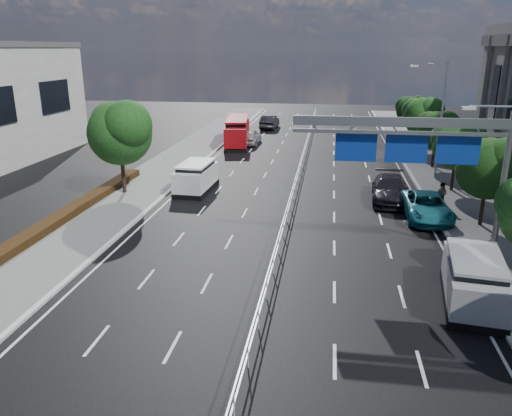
# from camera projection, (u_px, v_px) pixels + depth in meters

# --- Properties ---
(ground) EXTENTS (160.00, 160.00, 0.00)m
(ground) POSITION_uv_depth(u_px,v_px,m) (252.00, 354.00, 17.01)
(ground) COLOR black
(ground) RESTS_ON ground
(kerb_near) EXTENTS (0.25, 140.00, 0.15)m
(kerb_near) POSITION_uv_depth(u_px,v_px,m) (9.00, 331.00, 18.24)
(kerb_near) COLOR silver
(kerb_near) RESTS_ON ground
(median_fence) EXTENTS (0.05, 85.00, 1.02)m
(median_fence) POSITION_uv_depth(u_px,v_px,m) (297.00, 177.00, 38.03)
(median_fence) COLOR silver
(median_fence) RESTS_ON ground
(overhead_gantry) EXTENTS (10.24, 0.38, 7.45)m
(overhead_gantry) POSITION_uv_depth(u_px,v_px,m) (423.00, 143.00, 23.82)
(overhead_gantry) COLOR gray
(overhead_gantry) RESTS_ON ground
(streetlight_far) EXTENTS (2.78, 2.40, 9.00)m
(streetlight_far) POSITION_uv_depth(u_px,v_px,m) (438.00, 112.00, 38.43)
(streetlight_far) COLOR gray
(streetlight_far) RESTS_ON ground
(near_tree_back) EXTENTS (4.84, 4.51, 6.69)m
(near_tree_back) POSITION_uv_depth(u_px,v_px,m) (120.00, 130.00, 34.18)
(near_tree_back) COLOR black
(near_tree_back) RESTS_ON ground
(far_tree_d) EXTENTS (3.85, 3.59, 5.34)m
(far_tree_d) POSITION_uv_depth(u_px,v_px,m) (489.00, 165.00, 27.94)
(far_tree_d) COLOR black
(far_tree_d) RESTS_ON ground
(far_tree_e) EXTENTS (3.63, 3.38, 5.13)m
(far_tree_e) POSITION_uv_depth(u_px,v_px,m) (458.00, 143.00, 35.05)
(far_tree_e) COLOR black
(far_tree_e) RESTS_ON ground
(far_tree_f) EXTENTS (3.52, 3.28, 5.02)m
(far_tree_f) POSITION_uv_depth(u_px,v_px,m) (437.00, 128.00, 42.13)
(far_tree_f) COLOR black
(far_tree_f) RESTS_ON ground
(far_tree_g) EXTENTS (3.96, 3.69, 5.45)m
(far_tree_g) POSITION_uv_depth(u_px,v_px,m) (422.00, 114.00, 49.11)
(far_tree_g) COLOR black
(far_tree_g) RESTS_ON ground
(far_tree_h) EXTENTS (3.41, 3.18, 4.91)m
(far_tree_h) POSITION_uv_depth(u_px,v_px,m) (411.00, 108.00, 56.28)
(far_tree_h) COLOR black
(far_tree_h) RESTS_ON ground
(white_minivan) EXTENTS (2.32, 4.95, 2.11)m
(white_minivan) POSITION_uv_depth(u_px,v_px,m) (196.00, 177.00, 36.09)
(white_minivan) COLOR black
(white_minivan) RESTS_ON ground
(red_bus) EXTENTS (3.49, 9.80, 2.86)m
(red_bus) POSITION_uv_depth(u_px,v_px,m) (237.00, 131.00, 53.44)
(red_bus) COLOR black
(red_bus) RESTS_ON ground
(near_car_silver) EXTENTS (2.09, 4.88, 1.64)m
(near_car_silver) POSITION_uv_depth(u_px,v_px,m) (250.00, 137.00, 53.72)
(near_car_silver) COLOR #97999D
(near_car_silver) RESTS_ON ground
(near_car_dark) EXTENTS (2.07, 5.23, 1.69)m
(near_car_dark) POSITION_uv_depth(u_px,v_px,m) (270.00, 122.00, 64.12)
(near_car_dark) COLOR black
(near_car_dark) RESTS_ON ground
(silver_minivan) EXTENTS (2.78, 5.22, 2.07)m
(silver_minivan) POSITION_uv_depth(u_px,v_px,m) (473.00, 280.00, 20.09)
(silver_minivan) COLOR black
(silver_minivan) RESTS_ON ground
(parked_car_teal) EXTENTS (2.68, 5.61, 1.55)m
(parked_car_teal) POSITION_uv_depth(u_px,v_px,m) (426.00, 206.00, 30.27)
(parked_car_teal) COLOR #1A6775
(parked_car_teal) RESTS_ON ground
(parked_car_dark) EXTENTS (2.69, 5.83, 1.65)m
(parked_car_dark) POSITION_uv_depth(u_px,v_px,m) (390.00, 189.00, 33.74)
(parked_car_dark) COLOR black
(parked_car_dark) RESTS_ON ground
(pedestrian_b) EXTENTS (0.99, 0.93, 1.63)m
(pedestrian_b) POSITION_uv_depth(u_px,v_px,m) (441.00, 194.00, 32.12)
(pedestrian_b) COLOR gray
(pedestrian_b) RESTS_ON sidewalk_far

